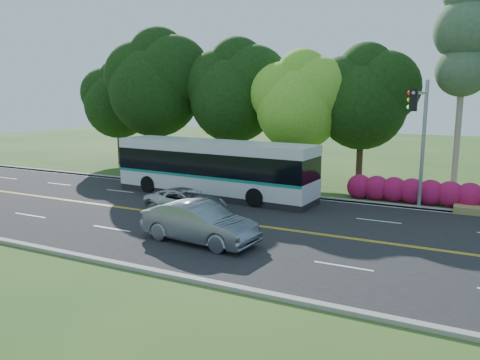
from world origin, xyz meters
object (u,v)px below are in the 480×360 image
at_px(sedan, 199,223).
at_px(suv, 186,201).
at_px(traffic_signal, 421,126).
at_px(transit_bus, 213,169).

distance_m(sedan, suv, 5.16).
xyz_separation_m(sedan, suv, (-3.25, 4.00, -0.21)).
height_order(traffic_signal, sedan, traffic_signal).
bearing_deg(transit_bus, suv, -74.95).
distance_m(traffic_signal, sedan, 12.31).
height_order(traffic_signal, suv, traffic_signal).
bearing_deg(suv, sedan, -134.88).
bearing_deg(transit_bus, sedan, -59.85).
height_order(transit_bus, suv, transit_bus).
relative_size(transit_bus, sedan, 2.54).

